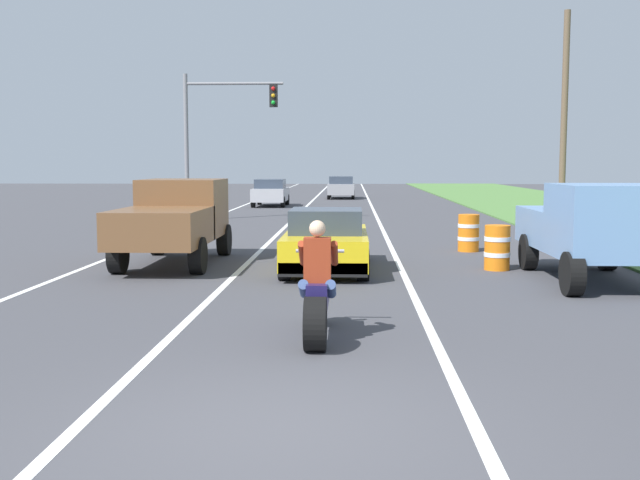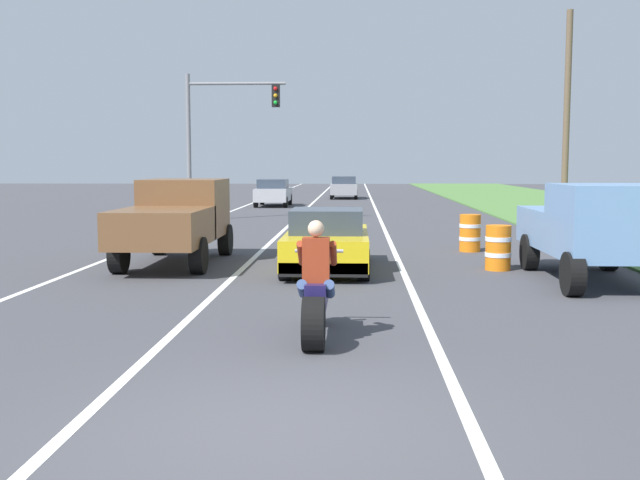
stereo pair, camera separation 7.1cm
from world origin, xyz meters
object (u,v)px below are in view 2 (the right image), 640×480
(traffic_light_mast_near, at_px, (218,124))
(sports_car_yellow, at_px, (327,242))
(construction_barrel_mid, at_px, (470,233))
(distant_car_far_ahead, at_px, (273,192))
(pickup_truck_left_lane_brown, at_px, (176,217))
(construction_barrel_nearest, at_px, (498,248))
(pickup_truck_right_shoulder_light_blue, at_px, (593,227))
(distant_car_further_ahead, at_px, (344,187))
(motorcycle_with_rider, at_px, (316,296))

(traffic_light_mast_near, bearing_deg, sports_car_yellow, -70.55)
(construction_barrel_mid, xyz_separation_m, distant_car_far_ahead, (-7.63, 21.08, 0.27))
(pickup_truck_left_lane_brown, height_order, construction_barrel_nearest, pickup_truck_left_lane_brown)
(sports_car_yellow, xyz_separation_m, pickup_truck_right_shoulder_light_blue, (5.39, -1.40, 0.48))
(distant_car_far_ahead, bearing_deg, distant_car_further_ahead, 67.75)
(sports_car_yellow, xyz_separation_m, pickup_truck_left_lane_brown, (-3.61, 0.85, 0.48))
(motorcycle_with_rider, relative_size, pickup_truck_left_lane_brown, 0.46)
(traffic_light_mast_near, relative_size, distant_car_further_ahead, 1.50)
(sports_car_yellow, relative_size, pickup_truck_left_lane_brown, 0.90)
(construction_barrel_mid, distance_m, distant_car_further_ahead, 30.56)
(motorcycle_with_rider, bearing_deg, construction_barrel_nearest, 61.53)
(construction_barrel_mid, bearing_deg, pickup_truck_left_lane_brown, -158.84)
(traffic_light_mast_near, bearing_deg, distant_car_far_ahead, 84.09)
(construction_barrel_mid, relative_size, distant_car_further_ahead, 0.25)
(construction_barrel_nearest, bearing_deg, traffic_light_mast_near, 122.14)
(traffic_light_mast_near, relative_size, construction_barrel_mid, 6.00)
(motorcycle_with_rider, bearing_deg, distant_car_far_ahead, 97.28)
(distant_car_further_ahead, bearing_deg, pickup_truck_right_shoulder_light_blue, -81.14)
(sports_car_yellow, bearing_deg, pickup_truck_left_lane_brown, 166.72)
(pickup_truck_left_lane_brown, distance_m, construction_barrel_nearest, 7.47)
(pickup_truck_right_shoulder_light_blue, bearing_deg, sports_car_yellow, 165.43)
(pickup_truck_right_shoulder_light_blue, height_order, traffic_light_mast_near, traffic_light_mast_near)
(pickup_truck_left_lane_brown, height_order, distant_car_further_ahead, pickup_truck_left_lane_brown)
(pickup_truck_right_shoulder_light_blue, bearing_deg, traffic_light_mast_near, 123.71)
(traffic_light_mast_near, bearing_deg, construction_barrel_mid, -50.25)
(pickup_truck_right_shoulder_light_blue, distance_m, traffic_light_mast_near, 18.95)
(motorcycle_with_rider, distance_m, sports_car_yellow, 6.69)
(traffic_light_mast_near, bearing_deg, pickup_truck_left_lane_brown, -83.99)
(construction_barrel_nearest, bearing_deg, distant_car_further_ahead, 96.64)
(pickup_truck_left_lane_brown, bearing_deg, distant_car_further_ahead, 84.02)
(pickup_truck_left_lane_brown, bearing_deg, traffic_light_mast_near, 96.01)
(pickup_truck_left_lane_brown, distance_m, distant_car_further_ahead, 33.34)
(sports_car_yellow, height_order, pickup_truck_right_shoulder_light_blue, pickup_truck_right_shoulder_light_blue)
(pickup_truck_left_lane_brown, bearing_deg, motorcycle_with_rider, -63.81)
(distant_car_far_ahead, bearing_deg, construction_barrel_nearest, -72.58)
(motorcycle_with_rider, height_order, construction_barrel_nearest, motorcycle_with_rider)
(pickup_truck_left_lane_brown, height_order, construction_barrel_mid, pickup_truck_left_lane_brown)
(traffic_light_mast_near, xyz_separation_m, distant_car_far_ahead, (1.10, 10.58, -3.19))
(motorcycle_with_rider, relative_size, distant_car_far_ahead, 0.55)
(construction_barrel_nearest, distance_m, distant_car_far_ahead, 25.80)
(pickup_truck_right_shoulder_light_blue, bearing_deg, motorcycle_with_rider, -135.00)
(distant_car_further_ahead, bearing_deg, sports_car_yellow, -89.78)
(pickup_truck_left_lane_brown, bearing_deg, construction_barrel_nearest, -5.41)
(pickup_truck_left_lane_brown, relative_size, distant_car_further_ahead, 1.20)
(distant_car_further_ahead, bearing_deg, traffic_light_mast_near, -103.82)
(sports_car_yellow, distance_m, pickup_truck_right_shoulder_light_blue, 5.59)
(motorcycle_with_rider, height_order, pickup_truck_right_shoulder_light_blue, pickup_truck_right_shoulder_light_blue)
(sports_car_yellow, bearing_deg, construction_barrel_nearest, 2.23)
(construction_barrel_nearest, height_order, distant_car_far_ahead, distant_car_far_ahead)
(construction_barrel_nearest, bearing_deg, motorcycle_with_rider, -118.47)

